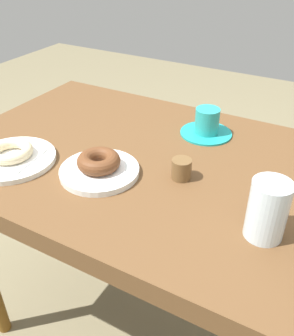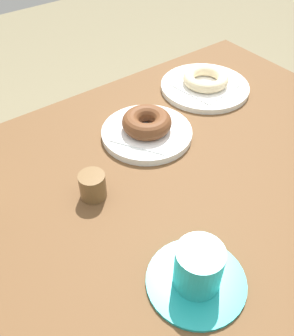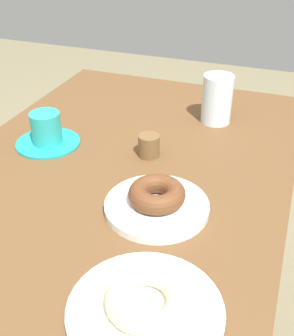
# 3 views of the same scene
# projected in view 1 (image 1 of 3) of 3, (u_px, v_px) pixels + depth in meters

# --- Properties ---
(ground_plane) EXTENTS (6.00, 6.00, 0.00)m
(ground_plane) POSITION_uv_depth(u_px,v_px,m) (151.00, 327.00, 1.41)
(ground_plane) COLOR #796F52
(table) EXTENTS (1.15, 0.74, 0.75)m
(table) POSITION_uv_depth(u_px,v_px,m) (153.00, 179.00, 1.04)
(table) COLOR brown
(table) RESTS_ON ground_plane
(plate_sugar_ring) EXTENTS (0.23, 0.23, 0.01)m
(plate_sugar_ring) POSITION_uv_depth(u_px,v_px,m) (12.00, 159.00, 0.99)
(plate_sugar_ring) COLOR white
(plate_sugar_ring) RESTS_ON table
(napkin_sugar_ring) EXTENTS (0.15, 0.15, 0.00)m
(napkin_sugar_ring) POSITION_uv_depth(u_px,v_px,m) (12.00, 156.00, 0.98)
(napkin_sugar_ring) COLOR white
(napkin_sugar_ring) RESTS_ON plate_sugar_ring
(donut_sugar_ring) EXTENTS (0.12, 0.12, 0.03)m
(donut_sugar_ring) POSITION_uv_depth(u_px,v_px,m) (11.00, 151.00, 0.97)
(donut_sugar_ring) COLOR beige
(donut_sugar_ring) RESTS_ON napkin_sugar_ring
(plate_chocolate_ring) EXTENTS (0.20, 0.20, 0.02)m
(plate_chocolate_ring) POSITION_uv_depth(u_px,v_px,m) (100.00, 171.00, 0.94)
(plate_chocolate_ring) COLOR white
(plate_chocolate_ring) RESTS_ON table
(napkin_chocolate_ring) EXTENTS (0.18, 0.18, 0.00)m
(napkin_chocolate_ring) POSITION_uv_depth(u_px,v_px,m) (99.00, 168.00, 0.93)
(napkin_chocolate_ring) COLOR white
(napkin_chocolate_ring) RESTS_ON plate_chocolate_ring
(donut_chocolate_ring) EXTENTS (0.11, 0.11, 0.04)m
(donut_chocolate_ring) POSITION_uv_depth(u_px,v_px,m) (99.00, 161.00, 0.92)
(donut_chocolate_ring) COLOR brown
(donut_chocolate_ring) RESTS_ON napkin_chocolate_ring
(water_glass) EXTENTS (0.08, 0.08, 0.13)m
(water_glass) POSITION_uv_depth(u_px,v_px,m) (268.00, 210.00, 0.72)
(water_glass) COLOR silver
(water_glass) RESTS_ON table
(coffee_cup) EXTENTS (0.15, 0.15, 0.08)m
(coffee_cup) POSITION_uv_depth(u_px,v_px,m) (207.00, 124.00, 1.10)
(coffee_cup) COLOR teal
(coffee_cup) RESTS_ON table
(sugar_jar) EXTENTS (0.05, 0.05, 0.05)m
(sugar_jar) POSITION_uv_depth(u_px,v_px,m) (181.00, 169.00, 0.91)
(sugar_jar) COLOR brown
(sugar_jar) RESTS_ON table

